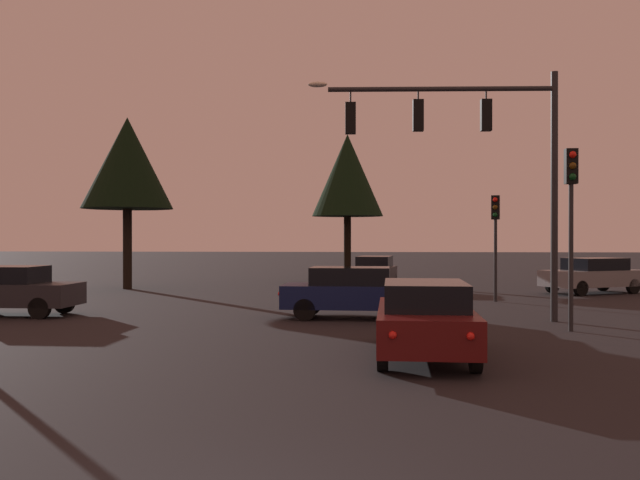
% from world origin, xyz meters
% --- Properties ---
extents(ground_plane, '(168.00, 168.00, 0.00)m').
position_xyz_m(ground_plane, '(0.00, 24.50, 0.00)').
color(ground_plane, black).
rests_on(ground_plane, ground).
extents(traffic_signal_mast_arm, '(7.12, 0.60, 7.12)m').
position_xyz_m(traffic_signal_mast_arm, '(4.23, 14.36, 5.09)').
color(traffic_signal_mast_arm, '#232326').
rests_on(traffic_signal_mast_arm, ground).
extents(traffic_light_corner_left, '(0.30, 0.35, 4.66)m').
position_xyz_m(traffic_light_corner_left, '(6.35, 12.40, 3.29)').
color(traffic_light_corner_left, '#232326').
rests_on(traffic_light_corner_left, ground).
extents(traffic_light_corner_right, '(0.35, 0.38, 3.97)m').
position_xyz_m(traffic_light_corner_right, '(5.93, 20.50, 2.83)').
color(traffic_light_corner_right, '#232326').
rests_on(traffic_light_corner_right, ground).
extents(car_nearside_lane, '(1.98, 4.65, 1.52)m').
position_xyz_m(car_nearside_lane, '(2.32, 8.29, 0.80)').
color(car_nearside_lane, '#4C0F0F').
rests_on(car_nearside_lane, ground).
extents(car_crossing_left, '(4.41, 1.89, 1.52)m').
position_xyz_m(car_crossing_left, '(0.76, 14.80, 0.79)').
color(car_crossing_left, '#0F1947').
rests_on(car_crossing_left, ground).
extents(car_crossing_right, '(4.17, 1.84, 1.52)m').
position_xyz_m(car_crossing_right, '(-9.81, 14.77, 0.79)').
color(car_crossing_right, '#232328').
rests_on(car_crossing_right, ground).
extents(car_far_lane, '(2.31, 4.35, 1.52)m').
position_xyz_m(car_far_lane, '(1.46, 26.76, 0.79)').
color(car_far_lane, '#232328').
rests_on(car_far_lane, ground).
extents(car_parked_lot, '(4.73, 3.63, 1.52)m').
position_xyz_m(car_parked_lot, '(10.80, 24.60, 0.80)').
color(car_parked_lot, gray).
rests_on(car_parked_lot, ground).
extents(tree_behind_sign, '(3.87, 3.87, 8.02)m').
position_xyz_m(tree_behind_sign, '(0.03, 31.62, 5.76)').
color(tree_behind_sign, black).
rests_on(tree_behind_sign, ground).
extents(tree_center_horizon, '(4.20, 4.20, 8.01)m').
position_xyz_m(tree_center_horizon, '(-10.04, 25.64, 5.84)').
color(tree_center_horizon, black).
rests_on(tree_center_horizon, ground).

